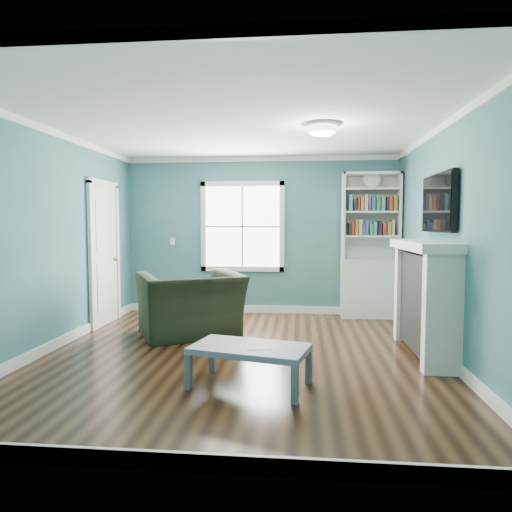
{
  "coord_description": "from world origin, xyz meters",
  "views": [
    {
      "loc": [
        0.67,
        -5.08,
        1.49
      ],
      "look_at": [
        0.13,
        0.4,
        1.1
      ],
      "focal_mm": 32.0,
      "sensor_mm": 36.0,
      "label": 1
    }
  ],
  "objects": [
    {
      "name": "floor",
      "position": [
        0.0,
        0.0,
        0.0
      ],
      "size": [
        5.0,
        5.0,
        0.0
      ],
      "primitive_type": "plane",
      "color": "black",
      "rests_on": "ground"
    },
    {
      "name": "room_walls",
      "position": [
        0.0,
        0.0,
        1.58
      ],
      "size": [
        5.0,
        5.0,
        5.0
      ],
      "color": "#2E6169",
      "rests_on": "ground"
    },
    {
      "name": "trim",
      "position": [
        0.0,
        0.0,
        1.24
      ],
      "size": [
        4.5,
        5.0,
        2.6
      ],
      "color": "white",
      "rests_on": "ground"
    },
    {
      "name": "window",
      "position": [
        -0.3,
        2.49,
        1.45
      ],
      "size": [
        1.4,
        0.06,
        1.5
      ],
      "color": "white",
      "rests_on": "room_walls"
    },
    {
      "name": "bookshelf",
      "position": [
        1.77,
        2.3,
        0.92
      ],
      "size": [
        0.9,
        0.35,
        2.31
      ],
      "color": "silver",
      "rests_on": "ground"
    },
    {
      "name": "fireplace",
      "position": [
        2.08,
        0.2,
        0.64
      ],
      "size": [
        0.44,
        1.58,
        1.3
      ],
      "color": "black",
      "rests_on": "ground"
    },
    {
      "name": "tv",
      "position": [
        2.2,
        0.2,
        1.72
      ],
      "size": [
        0.06,
        1.1,
        0.65
      ],
      "primitive_type": "cube",
      "color": "black",
      "rests_on": "fireplace"
    },
    {
      "name": "door",
      "position": [
        -2.22,
        1.4,
        1.07
      ],
      "size": [
        0.12,
        0.98,
        2.17
      ],
      "color": "silver",
      "rests_on": "ground"
    },
    {
      "name": "ceiling_fixture",
      "position": [
        0.9,
        0.1,
        2.55
      ],
      "size": [
        0.38,
        0.38,
        0.15
      ],
      "color": "white",
      "rests_on": "room_walls"
    },
    {
      "name": "light_switch",
      "position": [
        -1.5,
        2.48,
        1.2
      ],
      "size": [
        0.08,
        0.01,
        0.12
      ],
      "primitive_type": "cube",
      "color": "white",
      "rests_on": "room_walls"
    },
    {
      "name": "recliner",
      "position": [
        -0.79,
        0.84,
        0.56
      ],
      "size": [
        1.53,
        1.34,
        1.12
      ],
      "primitive_type": "imported",
      "rotation": [
        0.0,
        0.0,
        -2.65
      ],
      "color": "black",
      "rests_on": "ground"
    },
    {
      "name": "coffee_table",
      "position": [
        0.21,
        -1.01,
        0.33
      ],
      "size": [
        1.15,
        0.8,
        0.38
      ],
      "rotation": [
        0.0,
        0.0,
        -0.24
      ],
      "color": "#4C535B",
      "rests_on": "ground"
    },
    {
      "name": "paper_sheet",
      "position": [
        0.29,
        -1.01,
        0.38
      ],
      "size": [
        0.27,
        0.32,
        0.0
      ],
      "primitive_type": "cube",
      "rotation": [
        0.0,
        0.0,
        0.21
      ],
      "color": "white",
      "rests_on": "coffee_table"
    }
  ]
}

